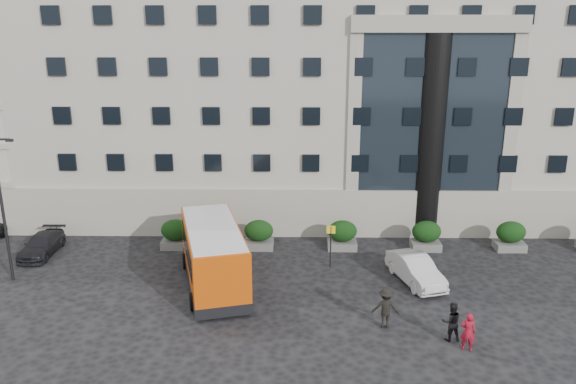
# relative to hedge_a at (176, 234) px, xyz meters

# --- Properties ---
(ground) EXTENTS (120.00, 120.00, 0.00)m
(ground) POSITION_rel_hedge_a_xyz_m (4.00, -7.80, -0.93)
(ground) COLOR black
(ground) RESTS_ON ground
(civic_building) EXTENTS (44.00, 24.00, 18.00)m
(civic_building) POSITION_rel_hedge_a_xyz_m (10.00, 14.20, 8.07)
(civic_building) COLOR #A69E92
(civic_building) RESTS_ON ground
(entrance_column) EXTENTS (1.80, 1.80, 13.00)m
(entrance_column) POSITION_rel_hedge_a_xyz_m (16.00, 2.50, 5.57)
(entrance_column) COLOR black
(entrance_column) RESTS_ON ground
(apartment_far) EXTENTS (13.00, 13.00, 22.00)m
(apartment_far) POSITION_rel_hedge_a_xyz_m (-23.00, 30.20, 10.07)
(apartment_far) COLOR #84684D
(apartment_far) RESTS_ON ground
(hedge_a) EXTENTS (1.80, 1.26, 1.84)m
(hedge_a) POSITION_rel_hedge_a_xyz_m (0.00, 0.00, 0.00)
(hedge_a) COLOR #60605E
(hedge_a) RESTS_ON ground
(hedge_b) EXTENTS (1.80, 1.26, 1.84)m
(hedge_b) POSITION_rel_hedge_a_xyz_m (5.20, 0.00, 0.00)
(hedge_b) COLOR #60605E
(hedge_b) RESTS_ON ground
(hedge_c) EXTENTS (1.80, 1.26, 1.84)m
(hedge_c) POSITION_rel_hedge_a_xyz_m (10.40, 0.00, 0.00)
(hedge_c) COLOR #60605E
(hedge_c) RESTS_ON ground
(hedge_d) EXTENTS (1.80, 1.26, 1.84)m
(hedge_d) POSITION_rel_hedge_a_xyz_m (15.60, 0.00, 0.00)
(hedge_d) COLOR #60605E
(hedge_d) RESTS_ON ground
(hedge_e) EXTENTS (1.80, 1.26, 1.84)m
(hedge_e) POSITION_rel_hedge_a_xyz_m (20.80, 0.00, 0.00)
(hedge_e) COLOR #60605E
(hedge_e) RESTS_ON ground
(street_lamp) EXTENTS (1.16, 0.18, 8.00)m
(street_lamp) POSITION_rel_hedge_a_xyz_m (-7.94, -4.80, 3.44)
(street_lamp) COLOR #262628
(street_lamp) RESTS_ON ground
(bus_stop_sign) EXTENTS (0.50, 0.08, 2.52)m
(bus_stop_sign) POSITION_rel_hedge_a_xyz_m (9.50, -2.80, 0.80)
(bus_stop_sign) COLOR #262628
(bus_stop_sign) RESTS_ON ground
(minibus) EXTENTS (4.71, 8.40, 3.32)m
(minibus) POSITION_rel_hedge_a_xyz_m (3.14, -5.20, 0.90)
(minibus) COLOR #C54709
(minibus) RESTS_ON ground
(red_truck) EXTENTS (3.34, 6.16, 3.17)m
(red_truck) POSITION_rel_hedge_a_xyz_m (-10.94, 9.60, 0.70)
(red_truck) COLOR maroon
(red_truck) RESTS_ON ground
(parked_car_c) EXTENTS (1.73, 4.20, 1.21)m
(parked_car_c) POSITION_rel_hedge_a_xyz_m (-7.96, -1.16, -0.32)
(parked_car_c) COLOR black
(parked_car_c) RESTS_ON ground
(parked_car_d) EXTENTS (2.44, 4.69, 1.26)m
(parked_car_d) POSITION_rel_hedge_a_xyz_m (-12.58, 2.91, -0.30)
(parked_car_d) COLOR black
(parked_car_d) RESTS_ON ground
(white_taxi) EXTENTS (2.77, 4.73, 1.47)m
(white_taxi) POSITION_rel_hedge_a_xyz_m (14.00, -4.69, -0.19)
(white_taxi) COLOR silver
(white_taxi) RESTS_ON ground
(pedestrian_a) EXTENTS (0.73, 0.57, 1.75)m
(pedestrian_a) POSITION_rel_hedge_a_xyz_m (14.89, -11.34, -0.05)
(pedestrian_a) COLOR maroon
(pedestrian_a) RESTS_ON ground
(pedestrian_b) EXTENTS (0.91, 0.73, 1.79)m
(pedestrian_b) POSITION_rel_hedge_a_xyz_m (14.39, -10.53, -0.03)
(pedestrian_b) COLOR black
(pedestrian_b) RESTS_ON ground
(pedestrian_c) EXTENTS (1.35, 0.89, 1.96)m
(pedestrian_c) POSITION_rel_hedge_a_xyz_m (11.67, -9.46, 0.05)
(pedestrian_c) COLOR black
(pedestrian_c) RESTS_ON ground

